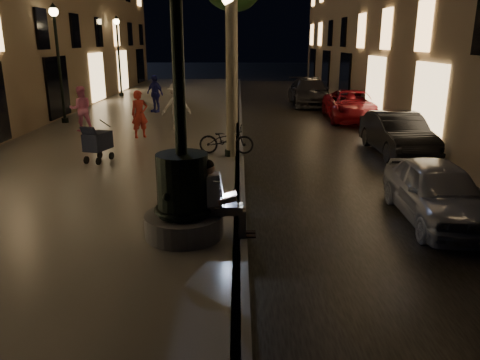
{
  "coord_description": "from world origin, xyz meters",
  "views": [
    {
      "loc": [
        -0.03,
        -5.77,
        3.56
      ],
      "look_at": [
        0.0,
        3.0,
        0.93
      ],
      "focal_mm": 35.0,
      "sensor_mm": 36.0,
      "label": 1
    }
  ],
  "objects_px": {
    "fountain_lamppost": "(183,181)",
    "car_rear": "(309,92)",
    "lamp_curb_d": "(235,45)",
    "car_second": "(397,134)",
    "pedestrian_white": "(176,106)",
    "bicycle": "(226,140)",
    "lamp_left_c": "(118,46)",
    "lamp_curb_b": "(232,48)",
    "pedestrian_blue": "(155,94)",
    "pedestrian_pink": "(81,109)",
    "pedestrian_red": "(140,114)",
    "lamp_left_b": "(57,49)",
    "stroller": "(97,141)",
    "lamp_curb_a": "(229,52)",
    "seated_man_laptop": "(218,196)",
    "lamp_curb_c": "(234,46)",
    "car_third": "(352,106)",
    "car_front": "(437,192)"
  },
  "relations": [
    {
      "from": "fountain_lamppost",
      "to": "car_rear",
      "type": "relative_size",
      "value": 1.02
    },
    {
      "from": "lamp_curb_d",
      "to": "car_second",
      "type": "height_order",
      "value": "lamp_curb_d"
    },
    {
      "from": "pedestrian_white",
      "to": "bicycle",
      "type": "relative_size",
      "value": 1.07
    },
    {
      "from": "lamp_left_c",
      "to": "bicycle",
      "type": "distance_m",
      "value": 17.37
    },
    {
      "from": "lamp_curb_b",
      "to": "lamp_curb_d",
      "type": "height_order",
      "value": "same"
    },
    {
      "from": "pedestrian_blue",
      "to": "bicycle",
      "type": "height_order",
      "value": "pedestrian_blue"
    },
    {
      "from": "fountain_lamppost",
      "to": "pedestrian_pink",
      "type": "relative_size",
      "value": 3.05
    },
    {
      "from": "lamp_curb_d",
      "to": "pedestrian_red",
      "type": "relative_size",
      "value": 2.88
    },
    {
      "from": "lamp_left_b",
      "to": "lamp_left_c",
      "type": "relative_size",
      "value": 1.0
    },
    {
      "from": "stroller",
      "to": "lamp_left_c",
      "type": "bearing_deg",
      "value": 119.06
    },
    {
      "from": "lamp_curb_d",
      "to": "lamp_curb_b",
      "type": "bearing_deg",
      "value": -90.0
    },
    {
      "from": "lamp_curb_a",
      "to": "car_second",
      "type": "xyz_separation_m",
      "value": [
        5.4,
        1.07,
        -2.57
      ]
    },
    {
      "from": "seated_man_laptop",
      "to": "lamp_curb_c",
      "type": "distance_m",
      "value": 22.12
    },
    {
      "from": "lamp_curb_d",
      "to": "bicycle",
      "type": "distance_m",
      "value": 23.83
    },
    {
      "from": "pedestrian_red",
      "to": "pedestrian_blue",
      "type": "bearing_deg",
      "value": 63.75
    },
    {
      "from": "stroller",
      "to": "pedestrian_pink",
      "type": "distance_m",
      "value": 5.21
    },
    {
      "from": "seated_man_laptop",
      "to": "car_rear",
      "type": "xyz_separation_m",
      "value": [
        4.39,
        19.07,
        -0.2
      ]
    },
    {
      "from": "lamp_curb_b",
      "to": "car_second",
      "type": "bearing_deg",
      "value": -52.1
    },
    {
      "from": "fountain_lamppost",
      "to": "lamp_left_b",
      "type": "xyz_separation_m",
      "value": [
        -6.4,
        12.0,
        2.02
      ]
    },
    {
      "from": "seated_man_laptop",
      "to": "lamp_left_c",
      "type": "bearing_deg",
      "value": 107.68
    },
    {
      "from": "car_second",
      "to": "pedestrian_white",
      "type": "bearing_deg",
      "value": 154.44
    },
    {
      "from": "stroller",
      "to": "pedestrian_white",
      "type": "relative_size",
      "value": 0.66
    },
    {
      "from": "lamp_left_c",
      "to": "car_third",
      "type": "bearing_deg",
      "value": -33.15
    },
    {
      "from": "pedestrian_red",
      "to": "pedestrian_blue",
      "type": "xyz_separation_m",
      "value": [
        -0.53,
        6.26,
        0.05
      ]
    },
    {
      "from": "lamp_curb_c",
      "to": "car_rear",
      "type": "bearing_deg",
      "value": -34.28
    },
    {
      "from": "lamp_curb_d",
      "to": "lamp_left_c",
      "type": "relative_size",
      "value": 1.0
    },
    {
      "from": "lamp_curb_c",
      "to": "seated_man_laptop",
      "type": "bearing_deg",
      "value": -90.22
    },
    {
      "from": "lamp_left_c",
      "to": "pedestrian_blue",
      "type": "relative_size",
      "value": 2.71
    },
    {
      "from": "pedestrian_red",
      "to": "car_front",
      "type": "bearing_deg",
      "value": -76.39
    },
    {
      "from": "lamp_curb_d",
      "to": "stroller",
      "type": "bearing_deg",
      "value": -98.63
    },
    {
      "from": "fountain_lamppost",
      "to": "car_rear",
      "type": "bearing_deg",
      "value": 75.31
    },
    {
      "from": "pedestrian_blue",
      "to": "bicycle",
      "type": "bearing_deg",
      "value": -29.71
    },
    {
      "from": "lamp_curb_c",
      "to": "lamp_left_b",
      "type": "height_order",
      "value": "same"
    },
    {
      "from": "lamp_curb_c",
      "to": "bicycle",
      "type": "relative_size",
      "value": 2.87
    },
    {
      "from": "car_front",
      "to": "pedestrian_blue",
      "type": "bearing_deg",
      "value": 122.2
    },
    {
      "from": "seated_man_laptop",
      "to": "pedestrian_white",
      "type": "relative_size",
      "value": 0.78
    },
    {
      "from": "lamp_curb_a",
      "to": "fountain_lamppost",
      "type": "bearing_deg",
      "value": -96.65
    },
    {
      "from": "lamp_left_b",
      "to": "pedestrian_pink",
      "type": "bearing_deg",
      "value": -54.25
    },
    {
      "from": "car_rear",
      "to": "pedestrian_white",
      "type": "bearing_deg",
      "value": -127.05
    },
    {
      "from": "lamp_curb_a",
      "to": "car_third",
      "type": "bearing_deg",
      "value": 54.71
    },
    {
      "from": "pedestrian_pink",
      "to": "car_third",
      "type": "bearing_deg",
      "value": 174.25
    },
    {
      "from": "lamp_curb_a",
      "to": "lamp_curb_b",
      "type": "height_order",
      "value": "same"
    },
    {
      "from": "car_second",
      "to": "pedestrian_blue",
      "type": "distance_m",
      "value": 12.2
    },
    {
      "from": "lamp_curb_a",
      "to": "pedestrian_white",
      "type": "xyz_separation_m",
      "value": [
        -2.15,
        4.46,
        -2.14
      ]
    },
    {
      "from": "fountain_lamppost",
      "to": "pedestrian_white",
      "type": "height_order",
      "value": "fountain_lamppost"
    },
    {
      "from": "car_second",
      "to": "stroller",
      "type": "bearing_deg",
      "value": -170.44
    },
    {
      "from": "pedestrian_white",
      "to": "fountain_lamppost",
      "type": "bearing_deg",
      "value": 77.16
    },
    {
      "from": "seated_man_laptop",
      "to": "car_third",
      "type": "bearing_deg",
      "value": 67.92
    },
    {
      "from": "pedestrian_pink",
      "to": "fountain_lamppost",
      "type": "bearing_deg",
      "value": 92.73
    },
    {
      "from": "fountain_lamppost",
      "to": "lamp_curb_b",
      "type": "distance_m",
      "value": 14.16
    }
  ]
}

